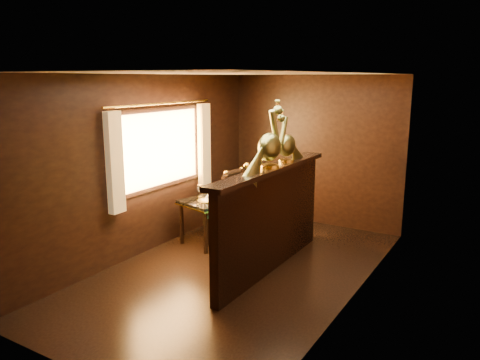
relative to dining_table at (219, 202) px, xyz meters
The scene contains 8 objects.
ground 1.37m from the dining_table, 45.81° to the right, with size 5.00×5.00×0.00m, color black.
room_shell 1.51m from the dining_table, 48.23° to the right, with size 3.04×5.04×2.52m.
partition 1.31m from the dining_table, 26.18° to the right, with size 0.26×2.70×1.36m.
dining_table is the anchor object (origin of this frame).
chair_left 0.93m from the dining_table, 30.95° to the right, with size 0.50×0.56×1.40m.
chair_right 0.35m from the dining_table, 28.88° to the right, with size 0.48×0.50×1.19m.
peacock_left 1.78m from the dining_table, 28.73° to the right, with size 0.26×0.70×0.83m, color #174632, non-canonical shape.
peacock_right 1.62m from the dining_table, ahead, with size 0.22×0.59×0.70m, color #174632, non-canonical shape.
Camera 1 is at (2.96, -4.81, 2.46)m, focal length 35.00 mm.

